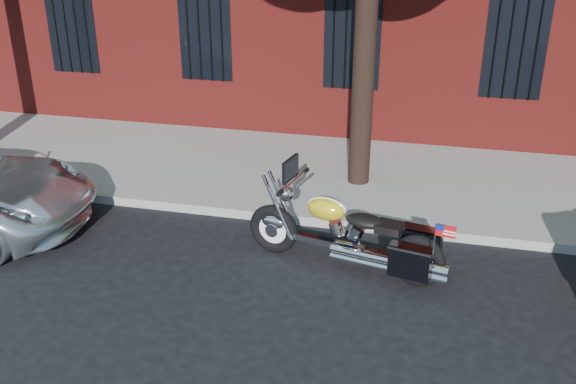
# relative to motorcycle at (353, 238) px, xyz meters

# --- Properties ---
(ground) EXTENTS (120.00, 120.00, 0.00)m
(ground) POSITION_rel_motorcycle_xyz_m (-0.78, -0.15, -0.50)
(ground) COLOR black
(ground) RESTS_ON ground
(curb) EXTENTS (40.00, 0.16, 0.15)m
(curb) POSITION_rel_motorcycle_xyz_m (-0.78, 1.23, -0.42)
(curb) COLOR gray
(curb) RESTS_ON ground
(sidewalk) EXTENTS (40.00, 3.60, 0.15)m
(sidewalk) POSITION_rel_motorcycle_xyz_m (-0.78, 3.11, -0.42)
(sidewalk) COLOR gray
(sidewalk) RESTS_ON ground
(motorcycle) EXTENTS (2.80, 1.21, 1.47)m
(motorcycle) POSITION_rel_motorcycle_xyz_m (0.00, 0.00, 0.00)
(motorcycle) COLOR black
(motorcycle) RESTS_ON ground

